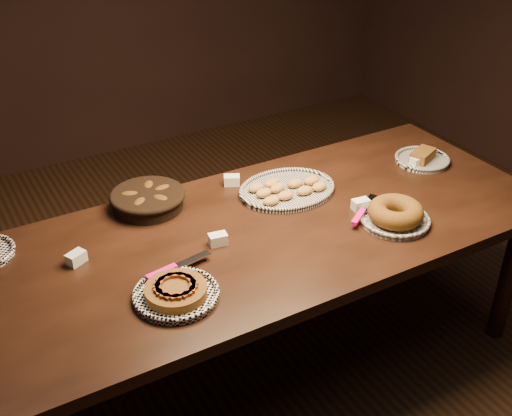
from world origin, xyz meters
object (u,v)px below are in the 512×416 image
buffet_table (266,242)px  bundt_cake_plate (395,215)px  apple_tart_plate (176,292)px  madeleine_platter (287,189)px

buffet_table → bundt_cake_plate: bundt_cake_plate is taller
apple_tart_plate → bundt_cake_plate: 0.96m
buffet_table → bundt_cake_plate: size_ratio=7.03×
buffet_table → apple_tart_plate: 0.55m
buffet_table → madeleine_platter: size_ratio=5.51×
apple_tart_plate → madeleine_platter: (0.71, 0.42, -0.00)m
buffet_table → apple_tart_plate: apple_tart_plate is taller
apple_tart_plate → madeleine_platter: bearing=27.7°
madeleine_platter → bundt_cake_plate: 0.49m
buffet_table → bundt_cake_plate: 0.53m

